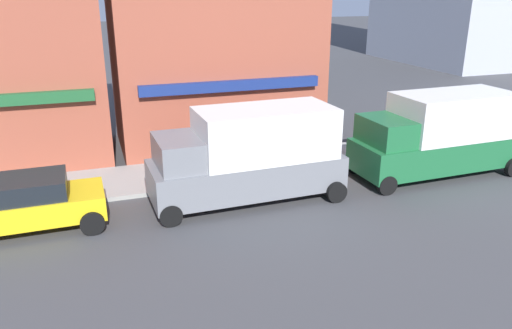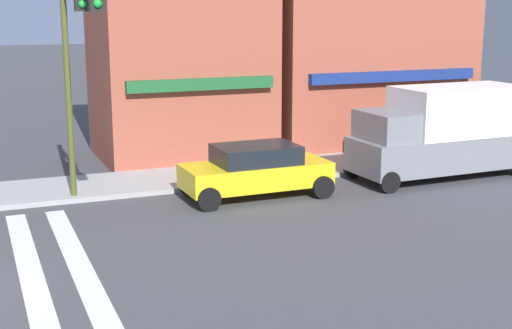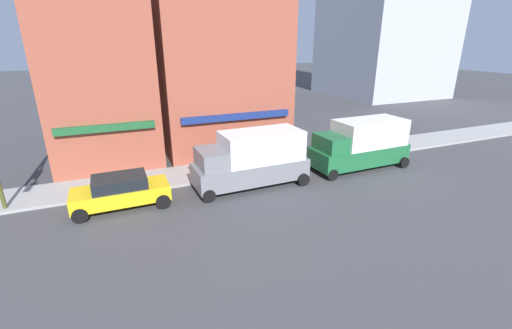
{
  "view_description": "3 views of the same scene",
  "coord_description": "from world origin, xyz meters",
  "px_view_note": "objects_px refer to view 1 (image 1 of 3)",
  "views": [
    {
      "loc": [
        11.53,
        -9.67,
        6.62
      ],
      "look_at": [
        16.44,
        4.7,
        1.2
      ],
      "focal_mm": 35.0,
      "sensor_mm": 36.0,
      "label": 1
    },
    {
      "loc": [
        1.65,
        -14.49,
        5.58
      ],
      "look_at": [
        9.47,
        4.7,
        1.0
      ],
      "focal_mm": 50.0,
      "sensor_mm": 36.0,
      "label": 2
    },
    {
      "loc": [
        9.65,
        -11.46,
        7.56
      ],
      "look_at": [
        16.44,
        4.7,
        1.2
      ],
      "focal_mm": 24.0,
      "sensor_mm": 36.0,
      "label": 3
    }
  ],
  "objects_px": {
    "box_truck_green": "(439,133)",
    "pedestrian_white_shirt": "(330,134)",
    "sedan_yellow": "(23,203)",
    "box_truck_grey": "(249,154)"
  },
  "relations": [
    {
      "from": "sedan_yellow",
      "to": "pedestrian_white_shirt",
      "type": "relative_size",
      "value": 2.5
    },
    {
      "from": "sedan_yellow",
      "to": "box_truck_green",
      "type": "height_order",
      "value": "box_truck_green"
    },
    {
      "from": "sedan_yellow",
      "to": "pedestrian_white_shirt",
      "type": "height_order",
      "value": "pedestrian_white_shirt"
    },
    {
      "from": "sedan_yellow",
      "to": "box_truck_grey",
      "type": "height_order",
      "value": "box_truck_grey"
    },
    {
      "from": "pedestrian_white_shirt",
      "to": "sedan_yellow",
      "type": "bearing_deg",
      "value": -160.12
    },
    {
      "from": "box_truck_green",
      "to": "pedestrian_white_shirt",
      "type": "relative_size",
      "value": 3.53
    },
    {
      "from": "sedan_yellow",
      "to": "box_truck_green",
      "type": "relative_size",
      "value": 0.71
    },
    {
      "from": "sedan_yellow",
      "to": "pedestrian_white_shirt",
      "type": "xyz_separation_m",
      "value": [
        11.1,
        2.87,
        0.23
      ]
    },
    {
      "from": "sedan_yellow",
      "to": "box_truck_grey",
      "type": "relative_size",
      "value": 0.71
    },
    {
      "from": "box_truck_green",
      "to": "sedan_yellow",
      "type": "bearing_deg",
      "value": 178.48
    }
  ]
}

